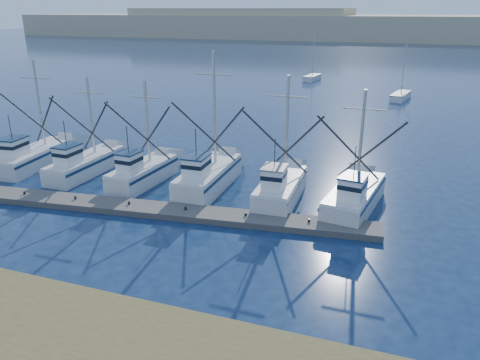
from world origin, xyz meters
name	(u,v)px	position (x,y,z in m)	size (l,w,h in m)	color
ground	(234,281)	(0.00, 0.00, 0.00)	(500.00, 500.00, 0.00)	#0D1D3A
floating_dock	(143,209)	(-8.63, 5.98, 0.21)	(30.79, 2.05, 0.41)	#57534E
dune_ridge	(397,27)	(0.00, 210.00, 5.00)	(360.00, 60.00, 10.00)	tan
trawler_fleet	(175,175)	(-8.73, 10.89, 0.96)	(30.35, 8.46, 9.97)	silver
sailboat_near	(400,96)	(6.37, 54.74, 0.49)	(2.95, 6.64, 8.10)	silver
sailboat_far	(312,78)	(-9.90, 69.83, 0.49)	(2.60, 5.75, 8.10)	silver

